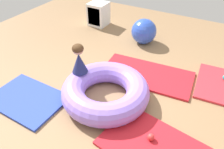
{
  "coord_description": "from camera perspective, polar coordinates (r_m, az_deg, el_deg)",
  "views": [
    {
      "loc": [
        1.27,
        -2.15,
        2.4
      ],
      "look_at": [
        -0.07,
        0.22,
        0.36
      ],
      "focal_mm": 35.49,
      "sensor_mm": 36.0,
      "label": 1
    }
  ],
  "objects": [
    {
      "name": "exercise_ball_large",
      "position": [
        4.94,
        8.22,
        10.94
      ],
      "size": [
        0.54,
        0.54,
        0.54
      ],
      "primitive_type": "sphere",
      "color": "blue",
      "rests_on": "ground"
    },
    {
      "name": "ground_plane",
      "position": [
        3.46,
        -0.73,
        -7.03
      ],
      "size": [
        8.0,
        8.0,
        0.0
      ],
      "primitive_type": "plane",
      "color": "#93704C"
    },
    {
      "name": "inflatable_cushion",
      "position": [
        3.38,
        -1.68,
        -4.29
      ],
      "size": [
        1.34,
        1.34,
        0.35
      ],
      "primitive_type": "torus",
      "color": "#9975EA",
      "rests_on": "ground"
    },
    {
      "name": "gym_mat_near_left",
      "position": [
        3.72,
        -20.99,
        -5.93
      ],
      "size": [
        1.16,
        0.82,
        0.04
      ],
      "primitive_type": "cube",
      "rotation": [
        0.0,
        0.0,
        -0.02
      ],
      "color": "#2D47B7",
      "rests_on": "ground"
    },
    {
      "name": "storage_cube",
      "position": [
        5.76,
        -3.63,
        15.23
      ],
      "size": [
        0.44,
        0.44,
        0.56
      ],
      "color": "white",
      "rests_on": "ground"
    },
    {
      "name": "gym_mat_center_rear",
      "position": [
        4.01,
        8.88,
        -0.02
      ],
      "size": [
        1.66,
        0.96,
        0.04
      ],
      "primitive_type": "cube",
      "rotation": [
        0.0,
        0.0,
        0.09
      ],
      "color": "red",
      "rests_on": "ground"
    },
    {
      "name": "play_ball_red",
      "position": [
        2.95,
        9.95,
        -15.6
      ],
      "size": [
        0.09,
        0.09,
        0.09
      ],
      "primitive_type": "sphere",
      "color": "red",
      "rests_on": "gym_mat_near_right"
    },
    {
      "name": "child_in_navy",
      "position": [
        3.38,
        -8.53,
        4.02
      ],
      "size": [
        0.28,
        0.28,
        0.48
      ],
      "rotation": [
        0.0,
        0.0,
        0.14
      ],
      "color": "navy",
      "rests_on": "inflatable_cushion"
    },
    {
      "name": "gym_mat_near_right",
      "position": [
        2.95,
        10.32,
        -17.74
      ],
      "size": [
        1.36,
        1.03,
        0.04
      ],
      "primitive_type": "cube",
      "rotation": [
        0.0,
        0.0,
        -0.15
      ],
      "color": "red",
      "rests_on": "ground"
    }
  ]
}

